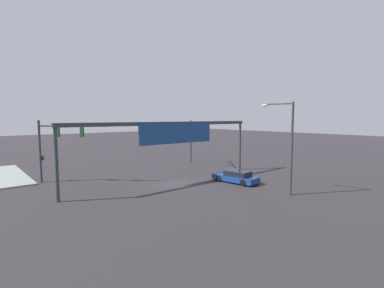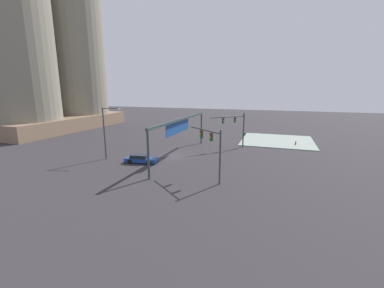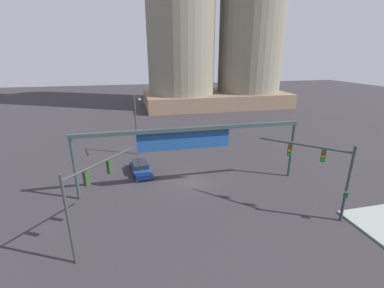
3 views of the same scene
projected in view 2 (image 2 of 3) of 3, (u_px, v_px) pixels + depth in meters
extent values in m
plane|color=#302D31|center=(175.00, 156.00, 39.77)|extent=(193.66, 193.66, 0.00)
cube|color=#8F9C91|center=(277.00, 141.00, 51.32)|extent=(14.21, 13.93, 0.15)
cylinder|color=#343B3F|center=(243.00, 130.00, 45.49)|extent=(0.23, 0.23, 6.25)
cylinder|color=#343B3F|center=(228.00, 117.00, 43.43)|extent=(5.06, 5.05, 0.17)
cube|color=#214827|center=(235.00, 120.00, 44.22)|extent=(0.41, 0.41, 0.95)
cylinder|color=red|center=(236.00, 118.00, 44.02)|extent=(0.18, 0.18, 0.20)
cylinder|color=orange|center=(236.00, 120.00, 44.08)|extent=(0.18, 0.18, 0.20)
cylinder|color=green|center=(235.00, 122.00, 44.15)|extent=(0.18, 0.18, 0.20)
cube|color=#214827|center=(223.00, 121.00, 43.15)|extent=(0.41, 0.41, 0.95)
cylinder|color=red|center=(224.00, 119.00, 42.95)|extent=(0.18, 0.18, 0.20)
cylinder|color=orange|center=(224.00, 121.00, 43.02)|extent=(0.18, 0.18, 0.20)
cylinder|color=green|center=(224.00, 123.00, 43.08)|extent=(0.18, 0.18, 0.20)
cube|color=#214827|center=(244.00, 134.00, 45.41)|extent=(0.38, 0.38, 0.44)
cylinder|color=#36383B|center=(220.00, 158.00, 27.36)|extent=(0.19, 0.19, 6.15)
cylinder|color=#36383B|center=(205.00, 130.00, 29.33)|extent=(4.00, 4.79, 0.14)
cube|color=#284024|center=(211.00, 137.00, 28.32)|extent=(0.40, 0.41, 0.95)
cylinder|color=red|center=(210.00, 134.00, 28.17)|extent=(0.17, 0.19, 0.20)
cylinder|color=orange|center=(210.00, 137.00, 28.24)|extent=(0.17, 0.19, 0.20)
cylinder|color=green|center=(210.00, 140.00, 28.30)|extent=(0.17, 0.19, 0.20)
cube|color=#284024|center=(201.00, 134.00, 30.00)|extent=(0.40, 0.41, 0.95)
cylinder|color=red|center=(200.00, 132.00, 29.85)|extent=(0.17, 0.19, 0.20)
cylinder|color=orange|center=(200.00, 134.00, 29.92)|extent=(0.17, 0.19, 0.20)
cylinder|color=green|center=(200.00, 137.00, 29.98)|extent=(0.17, 0.19, 0.20)
cylinder|color=#3A3C40|center=(104.00, 134.00, 37.27)|extent=(0.20, 0.20, 7.82)
cylinder|color=#3A3C40|center=(110.00, 108.00, 36.34)|extent=(0.67, 2.40, 0.12)
ellipsoid|color=silver|center=(119.00, 109.00, 36.24)|extent=(0.43, 0.65, 0.20)
cylinder|color=#304040|center=(148.00, 156.00, 29.00)|extent=(0.28, 0.28, 5.75)
cylinder|color=#304040|center=(201.00, 129.00, 48.63)|extent=(0.28, 0.28, 5.75)
cube|color=#304040|center=(181.00, 119.00, 38.16)|extent=(21.65, 0.35, 0.35)
cube|color=navy|center=(178.00, 126.00, 37.72)|extent=(8.83, 0.08, 2.07)
cube|color=#846852|center=(58.00, 123.00, 66.83)|extent=(35.38, 17.76, 3.38)
cube|color=navy|center=(142.00, 160.00, 36.14)|extent=(2.40, 4.84, 0.55)
cube|color=black|center=(140.00, 156.00, 36.08)|extent=(1.88, 2.61, 0.50)
cylinder|color=black|center=(153.00, 159.00, 36.69)|extent=(0.31, 0.66, 0.64)
cylinder|color=black|center=(149.00, 163.00, 35.11)|extent=(0.31, 0.66, 0.64)
cylinder|color=black|center=(135.00, 158.00, 37.23)|extent=(0.31, 0.66, 0.64)
cylinder|color=black|center=(130.00, 161.00, 35.64)|extent=(0.31, 0.66, 0.64)
cylinder|color=red|center=(296.00, 143.00, 47.11)|extent=(0.22, 0.22, 0.55)
sphere|color=red|center=(296.00, 142.00, 47.04)|extent=(0.18, 0.18, 0.18)
cylinder|color=red|center=(296.00, 143.00, 47.26)|extent=(0.12, 0.10, 0.10)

